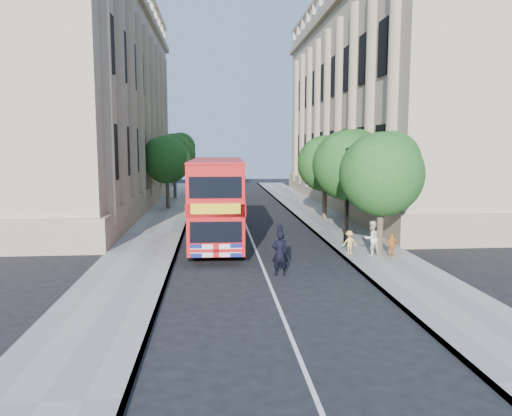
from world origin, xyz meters
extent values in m
plane|color=black|center=(0.00, 0.00, 0.00)|extent=(120.00, 120.00, 0.00)
cube|color=gray|center=(5.75, 10.00, 0.06)|extent=(3.50, 80.00, 0.12)
cube|color=gray|center=(-5.75, 10.00, 0.06)|extent=(3.50, 80.00, 0.12)
cube|color=tan|center=(13.80, 24.00, 9.00)|extent=(12.00, 38.00, 18.00)
cube|color=tan|center=(-13.80, 24.00, 9.00)|extent=(12.00, 38.00, 18.00)
cylinder|color=#473828|center=(5.80, 3.00, 1.43)|extent=(0.32, 0.32, 2.86)
sphere|color=#1D4818|center=(5.80, 3.00, 4.03)|extent=(4.00, 4.00, 4.00)
sphere|color=#1D4818|center=(6.40, 3.40, 4.68)|extent=(2.80, 2.80, 2.80)
sphere|color=#1D4818|center=(5.30, 2.70, 4.55)|extent=(2.60, 2.60, 2.60)
cylinder|color=#473828|center=(5.80, 9.00, 1.50)|extent=(0.32, 0.32, 2.99)
sphere|color=#1D4818|center=(5.80, 9.00, 4.22)|extent=(4.20, 4.20, 4.20)
sphere|color=#1D4818|center=(6.40, 9.40, 4.90)|extent=(2.94, 2.94, 2.94)
sphere|color=#1D4818|center=(5.30, 8.70, 4.76)|extent=(2.73, 2.73, 2.73)
cylinder|color=#473828|center=(5.80, 15.00, 1.45)|extent=(0.32, 0.32, 2.90)
sphere|color=#1D4818|center=(5.80, 15.00, 4.09)|extent=(4.00, 4.00, 4.00)
sphere|color=#1D4818|center=(6.40, 15.40, 4.75)|extent=(2.80, 2.80, 2.80)
sphere|color=#1D4818|center=(5.30, 14.70, 4.62)|extent=(2.60, 2.60, 2.60)
cylinder|color=#473828|center=(-6.00, 22.00, 1.50)|extent=(0.32, 0.32, 2.99)
sphere|color=#1D4818|center=(-6.00, 22.00, 4.22)|extent=(4.00, 4.00, 4.00)
sphere|color=#1D4818|center=(-5.40, 22.40, 4.90)|extent=(2.80, 2.80, 2.80)
sphere|color=#1D4818|center=(-6.50, 21.70, 4.76)|extent=(2.60, 2.60, 2.60)
cylinder|color=#473828|center=(-6.00, 30.00, 1.58)|extent=(0.32, 0.32, 3.17)
sphere|color=#1D4818|center=(-6.00, 30.00, 4.46)|extent=(4.20, 4.20, 4.20)
sphere|color=#1D4818|center=(-5.40, 30.40, 5.18)|extent=(2.94, 2.94, 2.94)
sphere|color=#1D4818|center=(-6.50, 29.70, 5.04)|extent=(2.73, 2.73, 2.73)
cylinder|color=black|center=(5.00, 6.00, 0.37)|extent=(0.30, 0.30, 0.50)
cylinder|color=black|center=(5.00, 6.00, 2.62)|extent=(0.14, 0.14, 5.00)
sphere|color=black|center=(5.00, 6.00, 5.12)|extent=(0.32, 0.32, 0.32)
cube|color=red|center=(-1.95, 6.50, 2.51)|extent=(2.81, 9.89, 4.09)
cube|color=black|center=(-1.95, 6.50, 1.60)|extent=(2.86, 9.27, 0.93)
cube|color=black|center=(-1.95, 6.50, 3.57)|extent=(2.86, 9.27, 0.93)
cube|color=yellow|center=(-2.07, 1.58, 2.64)|extent=(2.17, 0.13, 0.47)
cylinder|color=black|center=(-3.20, 3.06, 0.52)|extent=(0.31, 1.04, 1.03)
cylinder|color=black|center=(-0.86, 3.00, 0.52)|extent=(0.31, 1.04, 1.03)
cylinder|color=black|center=(-3.05, 9.78, 0.52)|extent=(0.31, 1.04, 1.03)
cylinder|color=black|center=(-0.71, 9.73, 0.52)|extent=(0.31, 1.04, 1.03)
cube|color=black|center=(-2.44, 11.36, 1.55)|extent=(2.44, 2.23, 2.41)
cube|color=black|center=(-2.51, 10.39, 1.84)|extent=(2.07, 0.25, 0.80)
cube|color=black|center=(-2.25, 13.88, 1.78)|extent=(2.56, 3.83, 2.87)
cube|color=black|center=(-2.30, 13.19, 0.40)|extent=(2.47, 5.65, 0.29)
cylinder|color=black|center=(-3.48, 11.32, 0.46)|extent=(0.32, 0.93, 0.92)
cylinder|color=black|center=(-1.42, 11.17, 0.46)|extent=(0.32, 0.93, 0.92)
cylinder|color=black|center=(-3.20, 15.10, 0.46)|extent=(0.32, 0.93, 0.92)
cylinder|color=black|center=(-1.14, 14.95, 0.46)|extent=(0.32, 0.93, 0.92)
imported|color=black|center=(0.57, 0.08, 0.93)|extent=(0.70, 0.47, 1.87)
imported|color=white|center=(5.38, 2.90, 0.96)|extent=(0.99, 0.89, 1.68)
imported|color=orange|center=(6.26, 2.57, 0.69)|extent=(0.71, 0.42, 1.13)
imported|color=#F1BA52|center=(4.40, 3.30, 0.70)|extent=(0.80, 0.53, 1.15)
camera|label=1|loc=(-2.13, -20.04, 5.39)|focal=35.00mm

